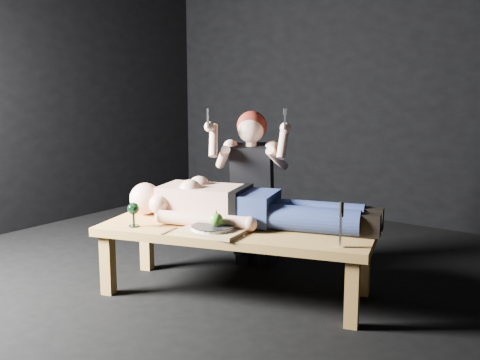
{
  "coord_description": "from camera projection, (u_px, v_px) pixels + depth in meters",
  "views": [
    {
      "loc": [
        2.2,
        -2.82,
        1.36
      ],
      "look_at": [
        0.1,
        0.04,
        0.75
      ],
      "focal_mm": 42.35,
      "sensor_mm": 36.0,
      "label": 1
    }
  ],
  "objects": [
    {
      "name": "ground",
      "position": [
        223.0,
        290.0,
        3.76
      ],
      "size": [
        5.0,
        5.0,
        0.0
      ],
      "primitive_type": "plane",
      "color": "black",
      "rests_on": "ground"
    },
    {
      "name": "back_wall",
      "position": [
        380.0,
        69.0,
        5.49
      ],
      "size": [
        5.0,
        0.0,
        5.0
      ],
      "primitive_type": "plane",
      "rotation": [
        1.57,
        0.0,
        0.0
      ],
      "color": "black",
      "rests_on": "ground"
    },
    {
      "name": "table",
      "position": [
        235.0,
        261.0,
        3.65
      ],
      "size": [
        1.86,
        1.14,
        0.45
      ],
      "primitive_type": "cube",
      "rotation": [
        0.0,
        0.0,
        0.3
      ],
      "color": "#AA7A3C",
      "rests_on": "ground"
    },
    {
      "name": "lying_man",
      "position": [
        250.0,
        202.0,
        3.69
      ],
      "size": [
        1.96,
        1.1,
        0.28
      ],
      "primitive_type": null,
      "rotation": [
        0.0,
        0.0,
        0.3
      ],
      "color": "#D6A68D",
      "rests_on": "table"
    },
    {
      "name": "kneeling_woman",
      "position": [
        254.0,
        188.0,
        4.16
      ],
      "size": [
        0.88,
        0.92,
        1.2
      ],
      "primitive_type": null,
      "rotation": [
        0.0,
        0.0,
        0.43
      ],
      "color": "black",
      "rests_on": "ground"
    },
    {
      "name": "serving_tray",
      "position": [
        213.0,
        231.0,
        3.48
      ],
      "size": [
        0.43,
        0.34,
        0.02
      ],
      "primitive_type": "cube",
      "rotation": [
        0.0,
        0.0,
        0.16
      ],
      "color": "tan",
      "rests_on": "table"
    },
    {
      "name": "plate",
      "position": [
        213.0,
        228.0,
        3.48
      ],
      "size": [
        0.29,
        0.29,
        0.02
      ],
      "primitive_type": "cylinder",
      "rotation": [
        0.0,
        0.0,
        0.16
      ],
      "color": "white",
      "rests_on": "serving_tray"
    },
    {
      "name": "apple",
      "position": [
        216.0,
        220.0,
        3.46
      ],
      "size": [
        0.08,
        0.08,
        0.08
      ],
      "primitive_type": "sphere",
      "color": "#2D901A",
      "rests_on": "plate"
    },
    {
      "name": "goblet",
      "position": [
        134.0,
        215.0,
        3.62
      ],
      "size": [
        0.1,
        0.1,
        0.16
      ],
      "primitive_type": null,
      "rotation": [
        0.0,
        0.0,
        0.3
      ],
      "color": "black",
      "rests_on": "table"
    },
    {
      "name": "fork_flat",
      "position": [
        169.0,
        231.0,
        3.52
      ],
      "size": [
        0.06,
        0.18,
        0.01
      ],
      "primitive_type": "cube",
      "rotation": [
        0.0,
        0.0,
        0.24
      ],
      "color": "#B2B2B7",
      "rests_on": "table"
    },
    {
      "name": "knife_flat",
      "position": [
        230.0,
        233.0,
        3.45
      ],
      "size": [
        0.1,
        0.17,
        0.01
      ],
      "primitive_type": "cube",
      "rotation": [
        0.0,
        0.0,
        0.48
      ],
      "color": "#B2B2B7",
      "rests_on": "table"
    },
    {
      "name": "spoon_flat",
      "position": [
        238.0,
        233.0,
        3.47
      ],
      "size": [
        0.17,
        0.11,
        0.01
      ],
      "primitive_type": "cube",
      "rotation": [
        0.0,
        0.0,
        1.05
      ],
      "color": "#B2B2B7",
      "rests_on": "table"
    },
    {
      "name": "carving_knife",
      "position": [
        341.0,
        225.0,
        3.16
      ],
      "size": [
        0.04,
        0.05,
        0.26
      ],
      "primitive_type": null,
      "rotation": [
        0.0,
        0.0,
        0.3
      ],
      "color": "#B2B2B7",
      "rests_on": "table"
    }
  ]
}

